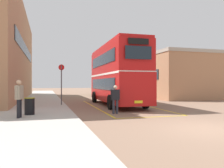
{
  "coord_description": "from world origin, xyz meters",
  "views": [
    {
      "loc": [
        -5.99,
        -7.18,
        1.74
      ],
      "look_at": [
        -0.18,
        12.47,
        1.69
      ],
      "focal_mm": 36.14,
      "sensor_mm": 36.0,
      "label": 1
    }
  ],
  "objects_px": {
    "pedestrian_boarding": "(115,97)",
    "bus_stop_sign": "(61,81)",
    "double_decker_bus": "(116,74)",
    "pedestrian_waiting_near": "(19,96)",
    "single_deck_bus": "(104,84)",
    "litter_bin": "(30,106)"
  },
  "relations": [
    {
      "from": "pedestrian_waiting_near",
      "to": "bus_stop_sign",
      "type": "relative_size",
      "value": 0.59
    },
    {
      "from": "bus_stop_sign",
      "to": "pedestrian_boarding",
      "type": "bearing_deg",
      "value": -61.24
    },
    {
      "from": "pedestrian_boarding",
      "to": "pedestrian_waiting_near",
      "type": "relative_size",
      "value": 0.92
    },
    {
      "from": "single_deck_bus",
      "to": "double_decker_bus",
      "type": "bearing_deg",
      "value": -100.91
    },
    {
      "from": "double_decker_bus",
      "to": "pedestrian_waiting_near",
      "type": "distance_m",
      "value": 9.13
    },
    {
      "from": "pedestrian_boarding",
      "to": "bus_stop_sign",
      "type": "bearing_deg",
      "value": 118.76
    },
    {
      "from": "double_decker_bus",
      "to": "pedestrian_boarding",
      "type": "bearing_deg",
      "value": -108.19
    },
    {
      "from": "single_deck_bus",
      "to": "bus_stop_sign",
      "type": "xyz_separation_m",
      "value": [
        -7.39,
        -15.89,
        0.3
      ]
    },
    {
      "from": "single_deck_bus",
      "to": "litter_bin",
      "type": "relative_size",
      "value": 9.78
    },
    {
      "from": "bus_stop_sign",
      "to": "litter_bin",
      "type": "bearing_deg",
      "value": -111.2
    },
    {
      "from": "double_decker_bus",
      "to": "pedestrian_waiting_near",
      "type": "xyz_separation_m",
      "value": [
        -6.67,
        -6.09,
        -1.34
      ]
    },
    {
      "from": "pedestrian_boarding",
      "to": "litter_bin",
      "type": "relative_size",
      "value": 1.87
    },
    {
      "from": "double_decker_bus",
      "to": "pedestrian_waiting_near",
      "type": "relative_size",
      "value": 5.5
    },
    {
      "from": "double_decker_bus",
      "to": "pedestrian_boarding",
      "type": "relative_size",
      "value": 5.96
    },
    {
      "from": "bus_stop_sign",
      "to": "pedestrian_waiting_near",
      "type": "bearing_deg",
      "value": -111.2
    },
    {
      "from": "pedestrian_waiting_near",
      "to": "litter_bin",
      "type": "bearing_deg",
      "value": 68.83
    },
    {
      "from": "litter_bin",
      "to": "bus_stop_sign",
      "type": "distance_m",
      "value": 5.5
    },
    {
      "from": "pedestrian_waiting_near",
      "to": "bus_stop_sign",
      "type": "height_order",
      "value": "bus_stop_sign"
    },
    {
      "from": "pedestrian_boarding",
      "to": "bus_stop_sign",
      "type": "distance_m",
      "value": 5.7
    },
    {
      "from": "pedestrian_boarding",
      "to": "single_deck_bus",
      "type": "bearing_deg",
      "value": 77.29
    },
    {
      "from": "pedestrian_waiting_near",
      "to": "double_decker_bus",
      "type": "bearing_deg",
      "value": 42.4
    },
    {
      "from": "single_deck_bus",
      "to": "bus_stop_sign",
      "type": "relative_size",
      "value": 2.83
    }
  ]
}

